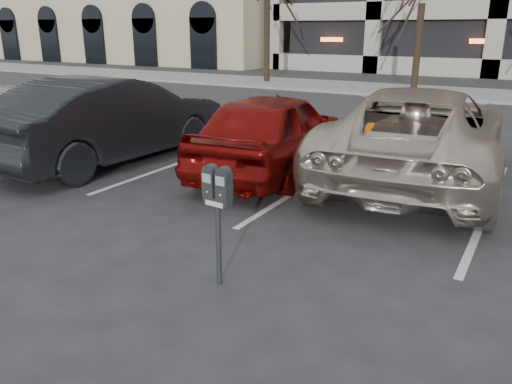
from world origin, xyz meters
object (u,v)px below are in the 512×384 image
car_red (273,132)px  car_dark (112,119)px  car_silver (30,110)px  parking_meter (217,197)px  suv_silver (417,134)px

car_red → car_dark: car_dark is taller
car_dark → car_silver: 3.62m
parking_meter → car_dark: (-4.70, 3.17, -0.12)m
parking_meter → car_dark: size_ratio=0.25×
suv_silver → car_silver: 9.10m
suv_silver → car_dark: (-5.50, -1.73, 0.03)m
car_red → car_silver: size_ratio=1.01×
parking_meter → car_red: bearing=116.1°
parking_meter → suv_silver: 4.97m
parking_meter → car_silver: (-8.24, 3.91, -0.33)m
car_red → car_dark: 3.25m
parking_meter → car_red: car_red is taller
suv_silver → car_silver: (-9.05, -1.00, -0.17)m
car_dark → car_silver: car_dark is taller
car_silver → car_red: bearing=173.9°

